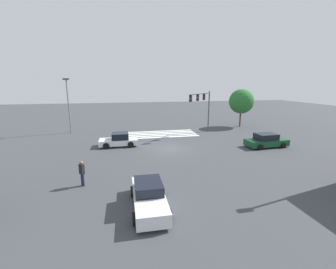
{
  "coord_description": "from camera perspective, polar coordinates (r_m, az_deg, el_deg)",
  "views": [
    {
      "loc": [
        4.7,
        23.11,
        6.97
      ],
      "look_at": [
        0.0,
        0.0,
        1.57
      ],
      "focal_mm": 24.0,
      "sensor_mm": 36.0,
      "label": 1
    }
  ],
  "objects": [
    {
      "name": "traffic_signal_mast",
      "position": [
        31.2,
        8.8,
        7.96
      ],
      "size": [
        4.36,
        4.36,
        5.86
      ],
      "rotation": [
        0.0,
        0.0,
        0.79
      ],
      "color": "#47474C",
      "rests_on": "ground_plane"
    },
    {
      "name": "ground_plane",
      "position": [
        24.59,
        0.0,
        -3.56
      ],
      "size": [
        123.0,
        123.0,
        0.0
      ],
      "primitive_type": "plane",
      "color": "#3D3F44"
    },
    {
      "name": "car_0",
      "position": [
        26.02,
        -12.34,
        -1.39
      ],
      "size": [
        4.25,
        2.23,
        1.51
      ],
      "rotation": [
        0.0,
        0.0,
        0.0
      ],
      "color": "silver",
      "rests_on": "ground_plane"
    },
    {
      "name": "tree_corner_b",
      "position": [
        38.34,
        18.14,
        8.0
      ],
      "size": [
        3.93,
        3.93,
        6.08
      ],
      "color": "brown",
      "rests_on": "ground_plane"
    },
    {
      "name": "crosswalk_markings",
      "position": [
        31.45,
        -2.61,
        0.1
      ],
      "size": [
        10.84,
        4.4,
        0.01
      ],
      "rotation": [
        0.0,
        0.0,
        1.57
      ],
      "color": "silver",
      "rests_on": "ground_plane"
    },
    {
      "name": "street_light_pole_b",
      "position": [
        34.62,
        -24.04,
        7.87
      ],
      "size": [
        0.8,
        0.36,
        7.62
      ],
      "color": "slate",
      "rests_on": "ground_plane"
    },
    {
      "name": "pedestrian",
      "position": [
        16.68,
        -21.01,
        -8.86
      ],
      "size": [
        0.41,
        0.41,
        1.82
      ],
      "rotation": [
        0.0,
        0.0,
        -2.34
      ],
      "color": "#232842",
      "rests_on": "ground_plane"
    },
    {
      "name": "car_2",
      "position": [
        13.33,
        -4.9,
        -15.3
      ],
      "size": [
        2.02,
        4.82,
        1.49
      ],
      "rotation": [
        0.0,
        0.0,
        1.56
      ],
      "color": "silver",
      "rests_on": "ground_plane"
    },
    {
      "name": "car_1",
      "position": [
        27.37,
        23.68,
        -1.46
      ],
      "size": [
        4.74,
        2.31,
        1.51
      ],
      "rotation": [
        0.0,
        0.0,
        3.19
      ],
      "color": "#144728",
      "rests_on": "ground_plane"
    }
  ]
}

